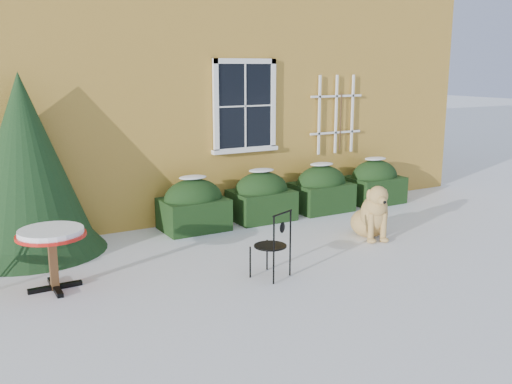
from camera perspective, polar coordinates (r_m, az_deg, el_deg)
ground at (r=7.57m, az=3.81°, el=-8.09°), size 80.00×80.00×0.00m
house at (r=13.49m, az=-13.23°, el=14.50°), size 12.40×8.40×6.40m
hedge_row at (r=10.37m, az=3.64°, el=-0.12°), size 4.95×0.80×0.91m
evergreen_shrub at (r=8.79m, az=-21.94°, el=0.97°), size 2.14×2.14×2.59m
bistro_table at (r=7.24m, az=-19.78°, el=-4.47°), size 0.82×0.82×0.76m
patio_chair_near at (r=7.27m, az=1.69°, el=-5.25°), size 0.51×0.51×0.88m
dog at (r=9.14m, az=11.55°, el=-2.34°), size 0.74×0.96×0.90m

